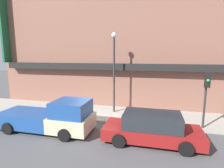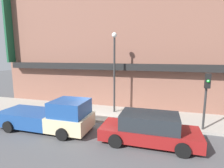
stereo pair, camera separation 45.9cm
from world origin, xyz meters
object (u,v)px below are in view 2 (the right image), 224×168
fire_hydrant (67,110)px  parked_car (149,129)px  pickup_truck (51,116)px  traffic_light (206,91)px  street_lamp (114,64)px

fire_hydrant → parked_car: bearing=-20.4°
pickup_truck → fire_hydrant: size_ratio=8.02×
fire_hydrant → traffic_light: traffic_light is taller
pickup_truck → parked_car: 5.60m
parked_car → street_lamp: street_lamp is taller
parked_car → street_lamp: size_ratio=0.83×
parked_car → pickup_truck: bearing=-178.4°
pickup_truck → street_lamp: bearing=54.4°
pickup_truck → fire_hydrant: (-0.27, 2.18, -0.31)m
traffic_light → street_lamp: bearing=163.3°
traffic_light → parked_car: bearing=-144.3°
pickup_truck → parked_car: (5.60, -0.00, -0.07)m
pickup_truck → fire_hydrant: bearing=97.9°
fire_hydrant → street_lamp: bearing=27.3°
fire_hydrant → street_lamp: street_lamp is taller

